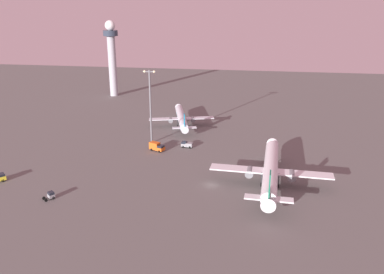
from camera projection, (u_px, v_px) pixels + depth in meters
name	position (u px, v px, depth m)	size (l,w,h in m)	color
ground_plane	(211.00, 185.00, 121.23)	(416.00, 416.00, 0.00)	#605E5B
control_tower	(112.00, 53.00, 225.89)	(8.00, 8.00, 41.76)	#A8A8B2
airplane_taxiway_distant	(271.00, 170.00, 120.36)	(36.02, 46.28, 11.87)	white
airplane_far_stand	(182.00, 118.00, 176.77)	(28.14, 35.87, 9.33)	silver
baggage_tractor	(187.00, 144.00, 151.50)	(4.35, 2.47, 2.25)	gray
pushback_tug	(51.00, 195.00, 112.52)	(3.35, 3.51, 2.05)	gray
catering_truck	(157.00, 147.00, 148.18)	(6.12, 4.40, 3.05)	#D85919
apron_light_east	(150.00, 102.00, 151.81)	(4.80, 0.90, 28.13)	slate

